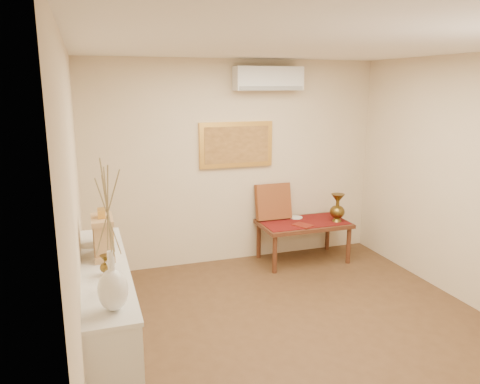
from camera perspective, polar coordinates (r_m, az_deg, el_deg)
name	(u,v)px	position (r m, az deg, el deg)	size (l,w,h in m)	color
floor	(308,339)	(4.74, 8.33, -17.29)	(4.50, 4.50, 0.00)	brown
ceiling	(319,45)	(4.11, 9.61, 17.30)	(4.50, 4.50, 0.00)	white
wall_back	(236,163)	(6.26, -0.53, 3.56)	(4.00, 0.02, 2.70)	beige
wall_left	(77,223)	(3.77, -19.25, -3.59)	(0.02, 4.50, 2.70)	beige
white_vase	(109,235)	(2.98, -15.64, -5.09)	(0.19, 0.19, 1.00)	silver
candlestick	(111,276)	(3.40, -15.48, -9.86)	(0.10, 0.10, 0.21)	silver
brass_urn_small	(105,262)	(3.68, -16.08, -8.21)	(0.09, 0.09, 0.20)	brown
table_cloth	(304,222)	(6.42, 7.76, -3.62)	(1.14, 0.59, 0.01)	maroon
brass_urn_tall	(338,205)	(6.46, 11.81, -1.53)	(0.21, 0.21, 0.46)	brown
plate	(296,217)	(6.58, 6.84, -3.10)	(0.18, 0.18, 0.01)	silver
menu	(303,225)	(6.24, 7.67, -4.03)	(0.18, 0.25, 0.01)	maroon
cushion	(273,202)	(6.44, 4.07, -1.17)	(0.49, 0.10, 0.49)	maroon
display_ledge	(108,322)	(4.09, -15.79, -15.02)	(0.37, 2.02, 0.98)	silver
mantel_clock	(103,236)	(4.03, -16.33, -5.22)	(0.17, 0.36, 0.41)	tan
wooden_chest	(101,231)	(4.36, -16.53, -4.59)	(0.16, 0.21, 0.24)	tan
low_table	(303,227)	(6.44, 7.74, -4.21)	(1.20, 0.70, 0.55)	#542A19
painting	(236,145)	(6.20, -0.46, 5.80)	(1.00, 0.06, 0.60)	gold
ac_unit	(268,79)	(6.19, 3.46, 13.63)	(0.90, 0.25, 0.30)	silver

